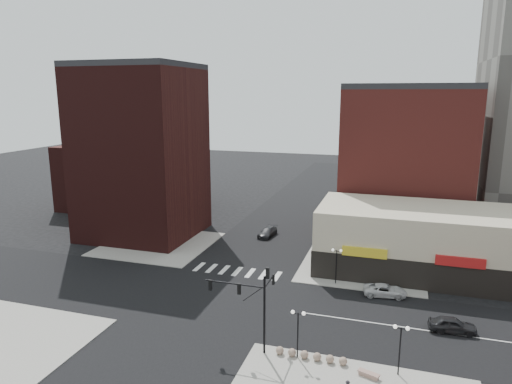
% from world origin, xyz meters
% --- Properties ---
extents(ground, '(240.00, 240.00, 0.00)m').
position_xyz_m(ground, '(0.00, 0.00, 0.00)').
color(ground, black).
rests_on(ground, ground).
extents(road_ew, '(200.00, 14.00, 0.02)m').
position_xyz_m(road_ew, '(0.00, 0.00, 0.01)').
color(road_ew, black).
rests_on(road_ew, ground).
extents(road_ns, '(14.00, 200.00, 0.02)m').
position_xyz_m(road_ns, '(0.00, 0.00, 0.01)').
color(road_ns, black).
rests_on(road_ns, ground).
extents(sidewalk_nw, '(15.00, 15.00, 0.12)m').
position_xyz_m(sidewalk_nw, '(-14.50, 14.50, 0.06)').
color(sidewalk_nw, gray).
rests_on(sidewalk_nw, ground).
extents(sidewalk_ne, '(15.00, 15.00, 0.12)m').
position_xyz_m(sidewalk_ne, '(14.50, 14.50, 0.06)').
color(sidewalk_ne, gray).
rests_on(sidewalk_ne, ground).
extents(building_nw, '(16.00, 15.00, 25.00)m').
position_xyz_m(building_nw, '(-19.00, 18.50, 12.50)').
color(building_nw, black).
rests_on(building_nw, ground).
extents(building_nw_low, '(20.00, 18.00, 12.00)m').
position_xyz_m(building_nw_low, '(-32.00, 34.00, 6.00)').
color(building_nw_low, black).
rests_on(building_nw_low, ground).
extents(building_ne_midrise, '(18.00, 15.00, 22.00)m').
position_xyz_m(building_ne_midrise, '(19.00, 29.50, 11.00)').
color(building_ne_midrise, maroon).
rests_on(building_ne_midrise, ground).
extents(building_ne_row, '(24.20, 12.20, 8.00)m').
position_xyz_m(building_ne_row, '(21.00, 15.00, 3.30)').
color(building_ne_row, beige).
rests_on(building_ne_row, ground).
extents(traffic_signal, '(5.59, 3.09, 7.77)m').
position_xyz_m(traffic_signal, '(7.24, -7.83, 4.96)').
color(traffic_signal, black).
rests_on(traffic_signal, ground).
extents(street_lamp_se_a, '(1.22, 0.32, 4.16)m').
position_xyz_m(street_lamp_se_a, '(11.00, -8.00, 3.29)').
color(street_lamp_se_a, black).
rests_on(street_lamp_se_a, sidewalk_se).
extents(street_lamp_se_b, '(1.22, 0.32, 4.16)m').
position_xyz_m(street_lamp_se_b, '(19.00, -8.00, 3.29)').
color(street_lamp_se_b, black).
rests_on(street_lamp_se_b, sidewalk_se).
extents(street_lamp_ne, '(1.22, 0.32, 4.16)m').
position_xyz_m(street_lamp_ne, '(12.00, 8.00, 3.29)').
color(street_lamp_ne, black).
rests_on(street_lamp_ne, sidewalk_ne).
extents(bollard_row, '(5.92, 0.67, 0.67)m').
position_xyz_m(bollard_row, '(12.12, -8.00, 0.45)').
color(bollard_row, '#8A715F').
rests_on(bollard_row, sidewalk_se).
extents(white_suv, '(4.82, 2.70, 1.27)m').
position_xyz_m(white_suv, '(17.52, 6.50, 0.64)').
color(white_suv, silver).
rests_on(white_suv, ground).
extents(dark_sedan_east, '(4.32, 2.00, 1.43)m').
position_xyz_m(dark_sedan_east, '(23.69, 0.45, 0.72)').
color(dark_sedan_east, black).
rests_on(dark_sedan_east, ground).
extents(dark_sedan_north, '(2.40, 4.82, 1.34)m').
position_xyz_m(dark_sedan_north, '(-0.39, 22.83, 0.67)').
color(dark_sedan_north, black).
rests_on(dark_sedan_north, ground).
extents(stone_bench, '(1.75, 1.03, 0.39)m').
position_xyz_m(stone_bench, '(16.83, -9.00, 0.33)').
color(stone_bench, gray).
rests_on(stone_bench, sidewalk_se).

